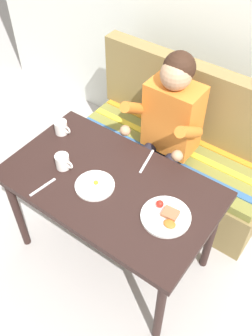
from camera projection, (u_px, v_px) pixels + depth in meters
The scene contains 11 objects.
ground_plane at pixel (113, 252), 2.61m from camera, with size 8.00×8.00×0.00m, color #AFAAA7.
back_wall at pixel (231, 0), 2.37m from camera, with size 4.40×0.10×2.60m, color silver.
table at pixel (110, 192), 2.14m from camera, with size 1.20×0.70×0.73m.
couch at pixel (175, 155), 2.79m from camera, with size 1.44×0.56×1.00m.
person at pixel (167, 125), 2.40m from camera, with size 0.45×0.61×1.21m.
plate_breakfast at pixel (166, 216), 1.91m from camera, with size 0.26×0.26×0.05m.
plate_eggs at pixel (95, 185), 2.06m from camera, with size 0.22×0.22×0.04m.
coffee_mug at pixel (63, 161), 2.13m from camera, with size 0.12×0.08×0.09m.
coffee_mug_second at pixel (61, 127), 2.33m from camera, with size 0.12×0.08×0.09m.
fork at pixel (43, 187), 2.05m from camera, with size 0.01×0.17×0.01m, color silver.
knife at pixel (147, 161), 2.19m from camera, with size 0.01×0.20×0.01m, color silver.
Camera 1 is at (0.88, -1.05, 2.30)m, focal length 40.46 mm.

